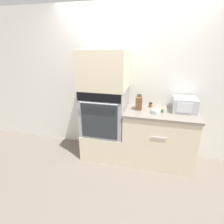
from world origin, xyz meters
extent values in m
plane|color=#6B6056|center=(0.00, 0.00, 0.00)|extent=(12.00, 12.00, 0.00)
cube|color=silver|center=(0.00, 0.63, 1.25)|extent=(8.00, 0.05, 2.50)
cube|color=beige|center=(-0.36, 0.30, 0.22)|extent=(0.73, 0.60, 0.44)
cube|color=#9EA0A5|center=(-0.36, 0.30, 0.83)|extent=(0.70, 0.59, 0.77)
cube|color=black|center=(-0.36, 0.00, 1.15)|extent=(0.67, 0.01, 0.13)
cube|color=orange|center=(-0.36, 0.00, 1.15)|extent=(0.09, 0.00, 0.03)
cube|color=#282D33|center=(-0.36, 0.00, 0.77)|extent=(0.58, 0.01, 0.58)
cylinder|color=#9EA0A5|center=(-0.36, -0.03, 1.07)|extent=(0.60, 0.02, 0.02)
cube|color=beige|center=(-0.36, 0.30, 1.51)|extent=(0.73, 0.60, 0.60)
cube|color=beige|center=(0.55, 0.30, 0.43)|extent=(1.09, 0.60, 0.87)
cube|color=slate|center=(0.55, 0.30, 0.89)|extent=(1.11, 0.63, 0.03)
cylinder|color=#B7B7BC|center=(0.55, -0.01, 0.62)|extent=(0.22, 0.01, 0.01)
cube|color=#B2B5BA|center=(0.89, 0.41, 1.01)|extent=(0.35, 0.33, 0.22)
cube|color=silver|center=(0.87, 0.25, 1.01)|extent=(0.21, 0.01, 0.15)
cube|color=brown|center=(0.20, 0.33, 1.01)|extent=(0.09, 0.13, 0.21)
cylinder|color=black|center=(0.18, 0.33, 1.13)|extent=(0.02, 0.02, 0.04)
cylinder|color=black|center=(0.20, 0.33, 1.13)|extent=(0.02, 0.02, 0.04)
cylinder|color=black|center=(0.22, 0.33, 1.13)|extent=(0.02, 0.02, 0.04)
cylinder|color=silver|center=(0.47, 0.22, 0.93)|extent=(0.14, 0.14, 0.06)
cylinder|color=#427047|center=(0.56, 0.28, 0.93)|extent=(0.04, 0.04, 0.05)
cylinder|color=gold|center=(0.56, 0.28, 0.96)|extent=(0.04, 0.04, 0.01)
cylinder|color=brown|center=(0.38, 0.49, 0.93)|extent=(0.06, 0.06, 0.06)
cylinder|color=black|center=(0.38, 0.49, 0.97)|extent=(0.06, 0.06, 0.02)
camera|label=1|loc=(0.42, -2.32, 1.87)|focal=28.00mm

